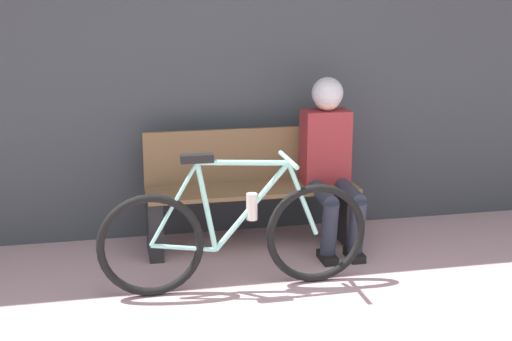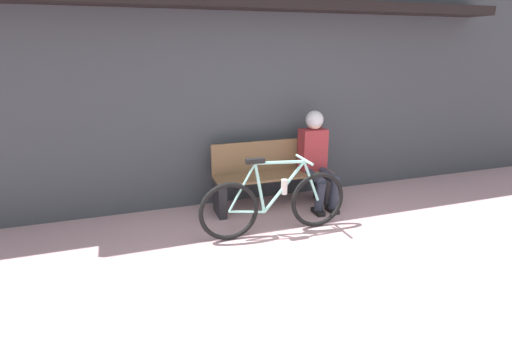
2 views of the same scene
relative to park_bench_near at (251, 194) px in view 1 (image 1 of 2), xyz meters
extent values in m
cube|color=#3D4247|center=(-0.07, 0.42, 1.20)|extent=(12.00, 0.12, 3.20)
cube|color=brown|center=(0.00, -0.05, 0.04)|extent=(1.53, 0.42, 0.03)
cube|color=brown|center=(0.00, 0.14, 0.26)|extent=(1.53, 0.03, 0.40)
cube|color=#232326|center=(-0.72, -0.05, -0.18)|extent=(0.10, 0.36, 0.43)
cube|color=#232326|center=(0.72, -0.05, -0.18)|extent=(0.10, 0.36, 0.43)
torus|color=black|center=(-0.79, -0.76, -0.07)|extent=(0.66, 0.05, 0.66)
torus|color=black|center=(0.27, -0.76, -0.07)|extent=(0.66, 0.05, 0.66)
cylinder|color=#93DBCC|center=(-0.21, -0.76, 0.43)|extent=(0.57, 0.03, 0.07)
cylinder|color=#93DBCC|center=(-0.15, -0.76, 0.14)|extent=(0.49, 0.03, 0.56)
cylinder|color=#93DBCC|center=(-0.44, -0.76, 0.16)|extent=(0.14, 0.03, 0.58)
cylinder|color=#93DBCC|center=(-0.59, -0.76, -0.10)|extent=(0.41, 0.03, 0.09)
cylinder|color=#93DBCC|center=(-0.64, -0.76, 0.19)|extent=(0.32, 0.02, 0.52)
cylinder|color=#93DBCC|center=(0.18, -0.76, 0.17)|extent=(0.22, 0.03, 0.49)
cube|color=black|center=(-0.49, -0.76, 0.47)|extent=(0.20, 0.07, 0.05)
cylinder|color=#93DBCC|center=(0.08, -0.76, 0.43)|extent=(0.03, 0.40, 0.03)
cylinder|color=beige|center=(-0.15, -0.76, 0.14)|extent=(0.07, 0.07, 0.17)
cylinder|color=#2D3342|center=(0.46, -0.27, 0.05)|extent=(0.11, 0.45, 0.13)
cylinder|color=#2D3342|center=(0.46, -0.46, -0.15)|extent=(0.11, 0.17, 0.40)
cube|color=black|center=(0.46, -0.43, -0.37)|extent=(0.10, 0.22, 0.06)
cylinder|color=#2D3342|center=(0.66, -0.27, 0.05)|extent=(0.11, 0.45, 0.13)
cylinder|color=#2D3342|center=(0.66, -0.46, -0.15)|extent=(0.11, 0.17, 0.40)
cube|color=black|center=(0.66, -0.43, -0.37)|extent=(0.10, 0.22, 0.06)
cube|color=maroon|center=(0.56, -0.01, 0.33)|extent=(0.34, 0.22, 0.54)
sphere|color=beige|center=(0.56, -0.03, 0.70)|extent=(0.20, 0.20, 0.20)
sphere|color=silver|center=(0.56, -0.03, 0.73)|extent=(0.23, 0.23, 0.23)
camera|label=1|loc=(-1.02, -4.92, 1.47)|focal=50.00mm
camera|label=2|loc=(-1.79, -4.59, 1.61)|focal=28.00mm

